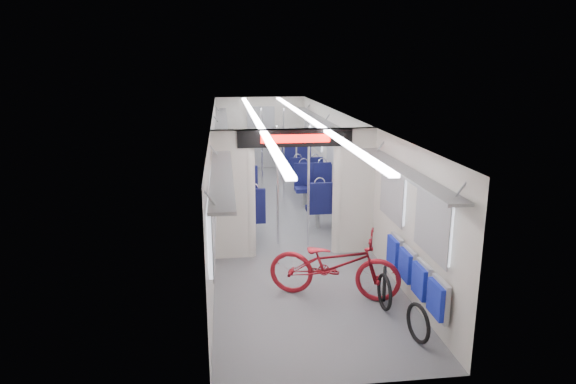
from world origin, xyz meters
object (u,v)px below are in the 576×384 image
object	(u,v)px
bike_hoop_b	(384,294)
stanchion_far_right	(284,154)
seat_bay_near_left	(239,198)
seat_bay_near_right	(321,192)
bike_hoop_a	(418,325)
stanchion_far_left	(262,155)
seat_bay_far_left	(235,168)
bike_hoop_c	(384,285)
flip_bench	(414,273)
stanchion_near_left	(278,186)
seat_bay_far_right	(301,166)
stanchion_near_right	(308,187)
bicycle	(334,264)

from	to	relation	value
bike_hoop_b	stanchion_far_right	bearing A→B (deg)	96.36
seat_bay_near_left	bike_hoop_b	bearing A→B (deg)	-65.81
bike_hoop_b	seat_bay_near_right	bearing A→B (deg)	90.43
bike_hoop_a	stanchion_far_left	xyz separation A→B (m)	(-1.39, 7.15, 0.91)
seat_bay_far_left	bike_hoop_c	bearing A→B (deg)	-74.50
bike_hoop_b	seat_bay_near_left	bearing A→B (deg)	114.19
flip_bench	stanchion_near_left	size ratio (longest dim) A/B	0.91
seat_bay_far_right	stanchion_near_right	world-z (taller)	stanchion_near_right
bicycle	seat_bay_far_left	size ratio (longest dim) A/B	0.88
stanchion_far_right	seat_bay_far_right	bearing A→B (deg)	64.70
seat_bay_far_left	stanchion_far_right	size ratio (longest dim) A/B	0.97
bike_hoop_c	stanchion_far_right	distance (m)	6.10
stanchion_near_right	bike_hoop_c	bearing A→B (deg)	-73.25
flip_bench	bike_hoop_b	size ratio (longest dim) A/B	3.92
flip_bench	stanchion_near_left	bearing A→B (deg)	118.22
bike_hoop_a	bike_hoop_b	xyz separation A→B (m)	(-0.15, 0.90, 0.01)
bike_hoop_b	stanchion_far_left	world-z (taller)	stanchion_far_left
seat_bay_near_left	stanchion_near_right	bearing A→B (deg)	-50.31
bicycle	bike_hoop_b	bearing A→B (deg)	-108.77
seat_bay_near_left	stanchion_near_right	xyz separation A→B (m)	(1.26, -1.51, 0.58)
stanchion_far_right	bike_hoop_a	bearing A→B (deg)	-83.25
seat_bay_far_right	stanchion_far_right	bearing A→B (deg)	-115.30
bike_hoop_b	seat_bay_near_left	xyz separation A→B (m)	(-1.90, 4.24, 0.33)
bike_hoop_a	seat_bay_far_right	xyz separation A→B (m)	(-0.18, 8.56, 0.29)
seat_bay_near_left	stanchion_near_right	distance (m)	2.05
seat_bay_far_right	stanchion_near_right	xyz separation A→B (m)	(-0.61, -4.93, 0.62)
bike_hoop_c	stanchion_near_right	distance (m)	2.71
bike_hoop_b	seat_bay_far_right	distance (m)	7.66
bike_hoop_b	seat_bay_far_left	size ratio (longest dim) A/B	0.24
seat_bay_near_left	stanchion_far_left	xyz separation A→B (m)	(0.66, 2.00, 0.58)
bicycle	stanchion_near_left	size ratio (longest dim) A/B	0.86
bike_hoop_a	stanchion_far_right	distance (m)	7.27
bicycle	stanchion_far_left	xyz separation A→B (m)	(-0.62, 5.75, 0.63)
stanchion_near_left	stanchion_far_right	size ratio (longest dim) A/B	1.00
seat_bay_far_right	stanchion_far_left	size ratio (longest dim) A/B	0.85
bike_hoop_a	seat_bay_far_left	distance (m)	8.63
flip_bench	seat_bay_near_left	distance (m)	4.90
seat_bay_near_right	stanchion_near_right	bearing A→B (deg)	-107.76
bike_hoop_b	stanchion_near_left	xyz separation A→B (m)	(-1.21, 2.88, 0.91)
bike_hoop_a	bike_hoop_c	xyz separation A→B (m)	(-0.06, 1.18, 0.00)
stanchion_near_left	stanchion_far_left	size ratio (longest dim) A/B	1.00
bicycle	stanchion_far_left	world-z (taller)	stanchion_far_left
bike_hoop_c	seat_bay_near_left	size ratio (longest dim) A/B	0.23
stanchion_near_right	stanchion_far_right	size ratio (longest dim) A/B	1.00
bike_hoop_b	stanchion_far_left	xyz separation A→B (m)	(-1.24, 6.25, 0.91)
stanchion_far_right	bike_hoop_c	bearing A→B (deg)	-82.51
stanchion_near_right	stanchion_far_left	distance (m)	3.57
bike_hoop_a	seat_bay_near_left	distance (m)	5.55
seat_bay_far_left	stanchion_near_left	size ratio (longest dim) A/B	0.97
bike_hoop_a	seat_bay_near_left	size ratio (longest dim) A/B	0.23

